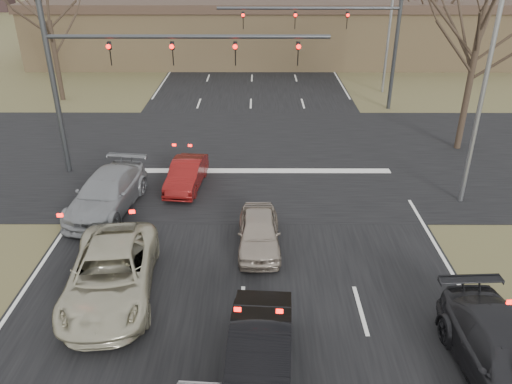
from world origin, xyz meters
TOP-DOWN VIEW (x-y plane):
  - road_main at (0.00, 60.00)m, footprint 14.00×300.00m
  - road_cross at (0.00, 15.00)m, footprint 200.00×14.00m
  - building at (2.00, 38.00)m, footprint 42.40×10.40m
  - mast_arm_near at (-5.23, 13.00)m, footprint 12.12×0.24m
  - mast_arm_far at (6.18, 23.00)m, footprint 11.12×0.24m
  - streetlight_right_near at (8.82, 10.00)m, footprint 2.34×0.25m
  - streetlight_right_far at (9.32, 27.00)m, footprint 2.34×0.25m
  - car_silver_suv at (-4.00, 3.75)m, footprint 3.08×5.69m
  - car_black_hatch at (0.50, 0.49)m, footprint 1.80×4.46m
  - car_charcoal_sedan at (6.50, 0.30)m, footprint 2.32×5.22m
  - car_grey_ahead at (-5.61, 9.25)m, footprint 2.75×5.35m
  - car_red_ahead at (-2.68, 11.32)m, footprint 1.65×3.78m
  - car_silver_ahead at (0.50, 6.44)m, footprint 1.51×3.65m

SIDE VIEW (x-z plane):
  - road_main at x=0.00m, z-range 0.00..0.02m
  - road_cross at x=0.00m, z-range 0.00..0.03m
  - car_red_ahead at x=-2.68m, z-range 0.00..1.21m
  - car_silver_ahead at x=0.50m, z-range 0.00..1.24m
  - car_black_hatch at x=0.50m, z-range 0.00..1.44m
  - car_grey_ahead at x=-5.61m, z-range 0.00..1.49m
  - car_charcoal_sedan at x=6.50m, z-range 0.00..1.49m
  - car_silver_suv at x=-4.00m, z-range 0.00..1.52m
  - building at x=2.00m, z-range 0.02..5.32m
  - mast_arm_far at x=6.18m, z-range 1.02..9.02m
  - mast_arm_near at x=-5.23m, z-range 1.07..9.07m
  - streetlight_right_near at x=8.82m, z-range 0.59..10.59m
  - streetlight_right_far at x=9.32m, z-range 0.59..10.59m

